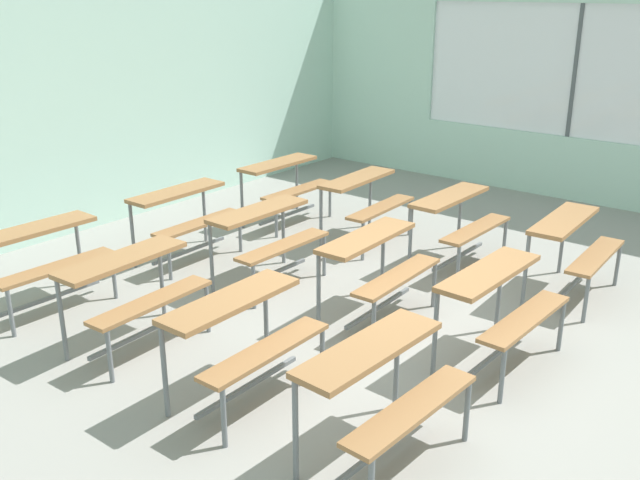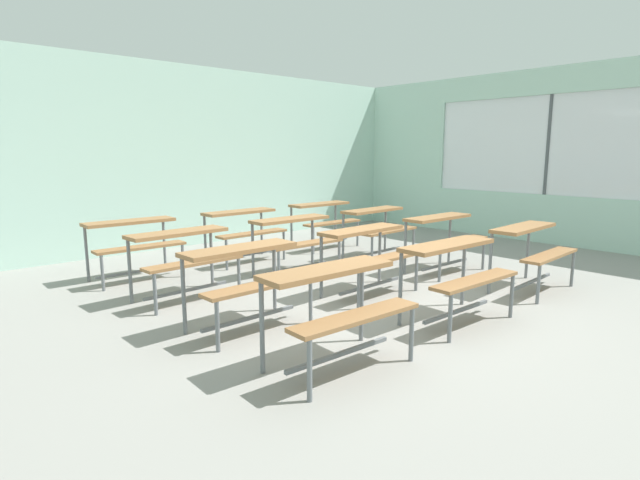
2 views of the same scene
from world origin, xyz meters
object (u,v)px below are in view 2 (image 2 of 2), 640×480
desk_bench_r1c1 (369,245)px  desk_bench_r2c0 (184,248)px  desk_bench_r0c0 (337,294)px  desk_bench_r1c2 (444,230)px  desk_bench_r3c0 (134,235)px  desk_bench_r3c1 (244,223)px  desk_bench_r3c2 (324,214)px  desk_bench_r2c1 (295,232)px  desk_bench_r1c0 (247,268)px  desk_bench_r0c2 (532,242)px  desk_bench_r2c2 (378,221)px  desk_bench_r0c1 (457,263)px

desk_bench_r1c1 → desk_bench_r2c0: (-1.62, 1.22, 0.00)m
desk_bench_r0c0 → desk_bench_r1c2: size_ratio=1.01×
desk_bench_r1c1 → desk_bench_r3c0: bearing=123.0°
desk_bench_r2c0 → desk_bench_r3c1: (1.55, 1.15, 0.00)m
desk_bench_r2c0 → desk_bench_r3c2: bearing=17.9°
desk_bench_r1c2 → desk_bench_r3c0: bearing=144.6°
desk_bench_r2c1 → desk_bench_r1c2: bearing=-36.3°
desk_bench_r1c0 → desk_bench_r3c0: same height
desk_bench_r1c1 → desk_bench_r2c1: size_ratio=1.00×
desk_bench_r0c2 → desk_bench_r3c2: bearing=87.8°
desk_bench_r1c1 → desk_bench_r3c0: 2.96m
desk_bench_r0c0 → desk_bench_r2c2: size_ratio=1.00×
desk_bench_r1c1 → desk_bench_r2c2: size_ratio=0.99×
desk_bench_r0c0 → desk_bench_r2c2: bearing=39.4°
desk_bench_r3c0 → desk_bench_r2c2: bearing=-19.6°
desk_bench_r2c2 → desk_bench_r3c2: 1.18m
desk_bench_r0c2 → desk_bench_r2c2: bearing=87.3°
desk_bench_r1c1 → desk_bench_r2c2: (1.54, 1.21, 0.00)m
desk_bench_r0c2 → desk_bench_r1c2: size_ratio=1.01×
desk_bench_r0c2 → desk_bench_r0c1: bearing=178.4°
desk_bench_r1c1 → desk_bench_r1c2: same height
desk_bench_r0c1 → desk_bench_r3c0: same height
desk_bench_r0c0 → desk_bench_r2c0: size_ratio=1.00×
desk_bench_r0c2 → desk_bench_r2c1: bearing=120.7°
desk_bench_r0c1 → desk_bench_r2c2: same height
desk_bench_r3c0 → desk_bench_r3c2: (3.20, -0.05, 0.00)m
desk_bench_r3c0 → desk_bench_r3c2: same height
desk_bench_r1c0 → desk_bench_r3c1: (1.56, 2.38, 0.00)m
desk_bench_r0c2 → desk_bench_r3c1: (-1.60, 3.53, 0.00)m
desk_bench_r2c0 → desk_bench_r2c2: 3.17m
desk_bench_r0c2 → desk_bench_r1c2: (0.02, 1.20, 0.00)m
desk_bench_r0c1 → desk_bench_r0c2: 1.60m
desk_bench_r1c1 → desk_bench_r2c1: (-0.03, 1.25, 0.00)m
desk_bench_r0c1 → desk_bench_r2c2: (1.62, 2.38, 0.00)m
desk_bench_r2c1 → desk_bench_r3c0: same height
desk_bench_r3c2 → desk_bench_r2c1: bearing=-143.4°
desk_bench_r2c1 → desk_bench_r3c2: same height
desk_bench_r1c2 → desk_bench_r2c2: bearing=91.5°
desk_bench_r1c0 → desk_bench_r2c2: (3.18, 1.21, 0.00)m
desk_bench_r1c1 → desk_bench_r0c1: bearing=-95.1°
desk_bench_r1c1 → desk_bench_r1c2: (1.55, 0.05, 0.00)m
desk_bench_r0c1 → desk_bench_r1c0: bearing=145.4°
desk_bench_r0c2 → desk_bench_r3c0: bearing=129.5°
desk_bench_r1c2 → desk_bench_r3c0: same height
desk_bench_r3c0 → desk_bench_r0c0: bearing=-87.7°
desk_bench_r2c0 → desk_bench_r2c1: same height
desk_bench_r3c1 → desk_bench_r3c0: bearing=177.0°
desk_bench_r0c1 → desk_bench_r3c1: bearing=92.2°
desk_bench_r0c2 → desk_bench_r2c0: size_ratio=1.00×
desk_bench_r0c0 → desk_bench_r1c1: size_ratio=1.01×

